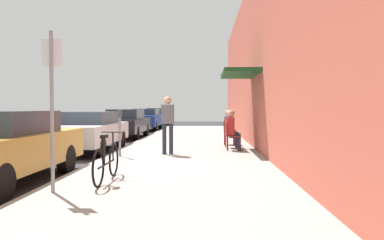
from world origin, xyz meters
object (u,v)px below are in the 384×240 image
bicycle_0 (107,162)px  seated_patron_0 (233,129)px  parked_car_2 (125,123)px  parked_car_4 (158,117)px  seated_patron_1 (231,127)px  parked_car_1 (88,131)px  parking_meter (120,129)px  street_sign (52,98)px  seated_patron_2 (229,126)px  cafe_chair_2 (228,131)px  cafe_chair_1 (229,133)px  cafe_chair_0 (231,135)px  pedestrian_standing (168,120)px  parked_car_3 (146,119)px

bicycle_0 → seated_patron_0: (2.70, 5.09, 0.34)m
parked_car_2 → parked_car_4: 12.03m
seated_patron_1 → parked_car_1: bearing=-176.0°
parked_car_2 → parking_meter: bearing=-78.6°
street_sign → seated_patron_2: street_sign is taller
bicycle_0 → cafe_chair_2: bicycle_0 is taller
parked_car_1 → parked_car_4: bearing=90.0°
street_sign → seated_patron_1: size_ratio=2.02×
parked_car_1 → parked_car_4: 17.72m
bicycle_0 → seated_patron_0: bearing=62.1°
parking_meter → seated_patron_1: 4.04m
cafe_chair_1 → bicycle_0: bearing=-114.2°
seated_patron_0 → cafe_chair_2: (-0.06, 1.88, -0.19)m
cafe_chair_1 → cafe_chair_2: bearing=90.0°
cafe_chair_1 → seated_patron_1: bearing=4.8°
seated_patron_1 → cafe_chair_2: size_ratio=1.48×
parked_car_1 → cafe_chair_0: 4.80m
cafe_chair_0 → pedestrian_standing: (-1.93, -1.09, 0.50)m
parked_car_3 → seated_patron_0: bearing=-68.5°
parking_meter → bicycle_0: bearing=-80.5°
parked_car_4 → pedestrian_standing: size_ratio=2.59×
parked_car_4 → cafe_chair_2: bearing=-73.7°
street_sign → bicycle_0: 1.59m
cafe_chair_2 → pedestrian_standing: bearing=-123.1°
parked_car_1 → seated_patron_0: size_ratio=3.41×
parked_car_3 → seated_patron_1: 12.50m
cafe_chair_0 → seated_patron_0: 0.20m
parked_car_3 → seated_patron_2: 11.50m
parked_car_3 → bicycle_0: (2.14, -17.39, -0.27)m
parked_car_1 → bicycle_0: (2.14, -5.53, -0.24)m
parking_meter → seated_patron_0: 3.64m
cafe_chair_0 → seated_patron_2: seated_patron_2 is taller
parked_car_3 → parked_car_4: parked_car_4 is taller
parking_meter → seated_patron_0: bearing=25.6°
cafe_chair_2 → bicycle_0: bearing=-110.7°
parking_meter → seated_patron_2: parking_meter is taller
parked_car_1 → parked_car_2: bearing=90.0°
bicycle_0 → cafe_chair_1: (2.64, 5.86, 0.14)m
parking_meter → street_sign: 4.47m
street_sign → cafe_chair_2: street_sign is taller
seated_patron_0 → pedestrian_standing: 2.28m
cafe_chair_0 → cafe_chair_1: 0.76m
cafe_chair_0 → seated_patron_0: size_ratio=0.67×
pedestrian_standing → parked_car_3: bearing=102.0°
cafe_chair_1 → seated_patron_1: size_ratio=0.67×
bicycle_0 → seated_patron_2: (2.70, 6.96, 0.34)m
seated_patron_1 → street_sign: bearing=-116.3°
seated_patron_0 → seated_patron_2: bearing=90.0°
bicycle_0 → parked_car_4: bearing=95.3°
pedestrian_standing → parked_car_4: bearing=98.4°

